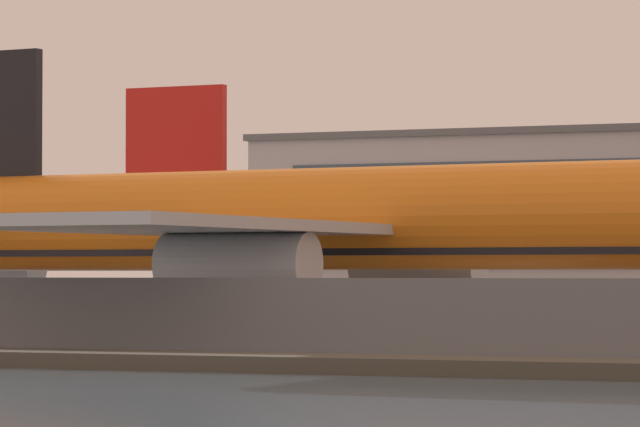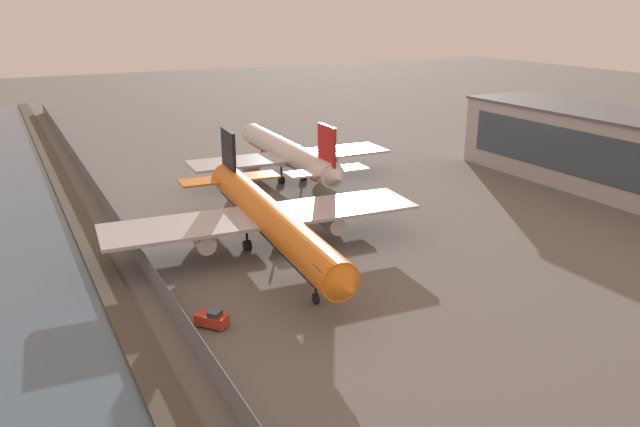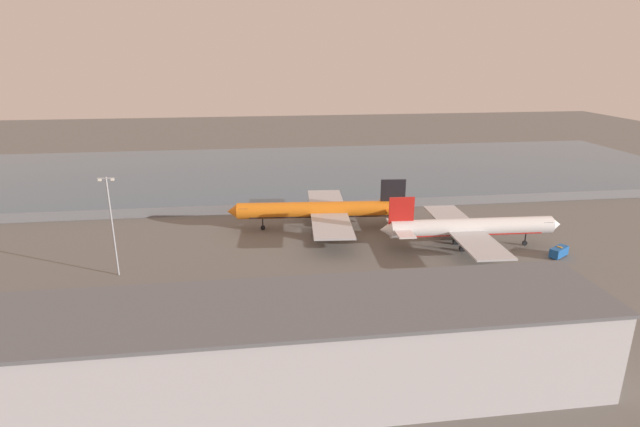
{
  "view_description": "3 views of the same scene",
  "coord_description": "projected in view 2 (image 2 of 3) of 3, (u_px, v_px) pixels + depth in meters",
  "views": [
    {
      "loc": [
        22.84,
        -72.69,
        3.04
      ],
      "look_at": [
        -4.93,
        -1.74,
        5.37
      ],
      "focal_mm": 105.0,
      "sensor_mm": 36.0,
      "label": 1
    },
    {
      "loc": [
        65.44,
        -29.38,
        30.75
      ],
      "look_at": [
        -0.26,
        5.09,
        5.97
      ],
      "focal_mm": 35.0,
      "sensor_mm": 36.0,
      "label": 2
    },
    {
      "loc": [
        12.7,
        122.59,
        44.12
      ],
      "look_at": [
        -3.51,
        2.48,
        5.07
      ],
      "focal_mm": 28.0,
      "sensor_mm": 36.0,
      "label": 3
    }
  ],
  "objects": [
    {
      "name": "ops_van",
      "position": [
        289.0,
        149.0,
        134.83
      ],
      "size": [
        5.51,
        4.57,
        2.48
      ],
      "color": "#19519E",
      "rests_on": "ground"
    },
    {
      "name": "passenger_jet_white_red",
      "position": [
        288.0,
        153.0,
        114.87
      ],
      "size": [
        43.99,
        37.63,
        12.92
      ],
      "color": "white",
      "rests_on": "ground"
    },
    {
      "name": "perimeter_fence",
      "position": [
        155.0,
        280.0,
        70.16
      ],
      "size": [
        280.0,
        0.1,
        2.8
      ],
      "color": "slate",
      "rests_on": "ground"
    },
    {
      "name": "cargo_jet_orange",
      "position": [
        268.0,
        217.0,
        79.97
      ],
      "size": [
        48.34,
        41.97,
        13.15
      ],
      "color": "orange",
      "rests_on": "ground"
    },
    {
      "name": "baggage_tug",
      "position": [
        212.0,
        319.0,
        62.62
      ],
      "size": [
        3.47,
        3.29,
        1.8
      ],
      "color": "red",
      "rests_on": "ground"
    },
    {
      "name": "shoreline_seawall",
      "position": [
        115.0,
        298.0,
        68.54
      ],
      "size": [
        320.0,
        3.0,
        0.5
      ],
      "color": "#474238",
      "rests_on": "ground"
    },
    {
      "name": "ground_plane",
      "position": [
        285.0,
        265.0,
        77.66
      ],
      "size": [
        500.0,
        500.0,
        0.0
      ],
      "primitive_type": "plane",
      "color": "#66635E"
    }
  ]
}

